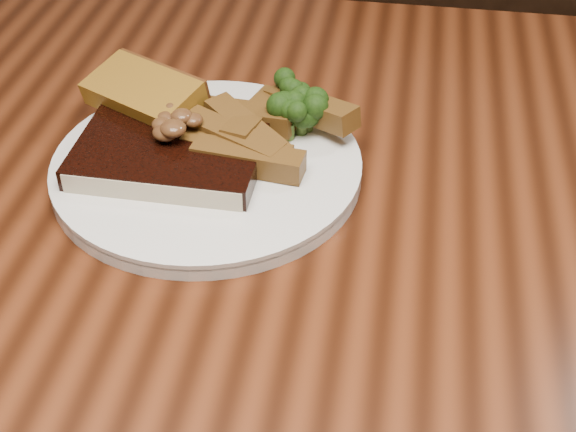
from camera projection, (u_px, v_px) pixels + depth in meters
name	position (u px, v px, depth m)	size (l,w,h in m)	color
dining_table	(292.00, 316.00, 0.71)	(1.60, 0.90, 0.75)	#502310
chair_far	(482.00, 111.00, 1.29)	(0.54, 0.54, 0.88)	black
plate	(207.00, 169.00, 0.71)	(0.27, 0.27, 0.01)	silver
steak	(172.00, 152.00, 0.70)	(0.16, 0.12, 0.02)	black
steak_bone	(154.00, 192.00, 0.66)	(0.15, 0.01, 0.02)	#BEB193
mushroom_pile	(162.00, 122.00, 0.69)	(0.07, 0.07, 0.03)	#53351A
garlic_bread	(146.00, 111.00, 0.75)	(0.11, 0.06, 0.02)	#976B1B
potato_wedges	(268.00, 148.00, 0.70)	(0.13, 0.13, 0.02)	brown
broccoli_cluster	(297.00, 113.00, 0.73)	(0.07, 0.07, 0.04)	#1D3A0D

